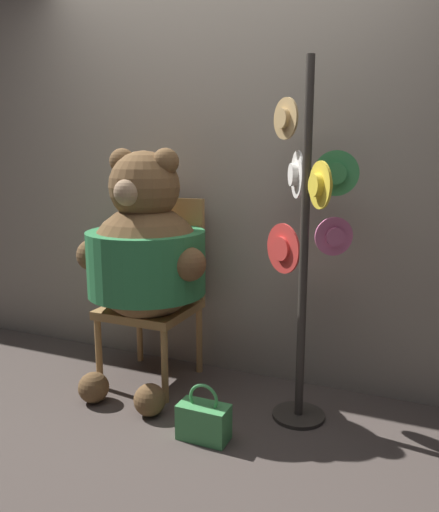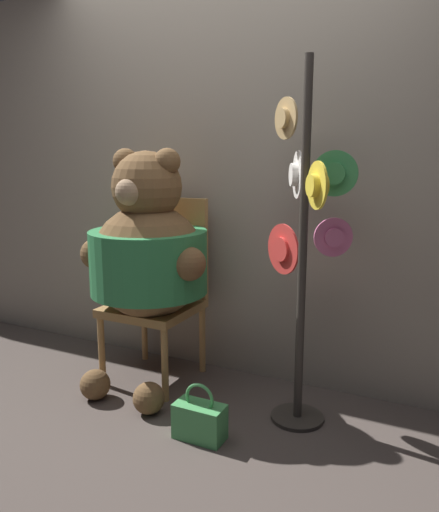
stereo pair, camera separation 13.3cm
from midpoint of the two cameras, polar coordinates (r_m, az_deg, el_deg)
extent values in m
plane|color=#4C423D|center=(2.80, -3.66, -18.19)|extent=(14.00, 14.00, 0.00)
cube|color=gray|center=(3.12, 3.15, 8.77)|extent=(8.00, 0.10, 2.48)
cylinder|color=#B2844C|center=(3.14, -12.11, -10.64)|extent=(0.04, 0.04, 0.43)
cylinder|color=#B2844C|center=(2.89, -4.93, -12.33)|extent=(0.04, 0.04, 0.43)
cylinder|color=#B2844C|center=(3.47, -7.49, -8.27)|extent=(0.04, 0.04, 0.43)
cylinder|color=#B2844C|center=(3.26, -0.79, -9.52)|extent=(0.04, 0.04, 0.43)
cube|color=#B2844C|center=(3.10, -6.43, -5.95)|extent=(0.51, 0.51, 0.05)
cube|color=#B2844C|center=(3.21, -4.30, 1.02)|extent=(0.51, 0.04, 0.64)
sphere|color=brown|center=(2.94, -6.80, -0.64)|extent=(0.67, 0.67, 0.67)
cylinder|color=#2D7F47|center=(2.94, -6.80, -0.64)|extent=(0.69, 0.69, 0.37)
sphere|color=brown|center=(2.88, -7.01, 7.88)|extent=(0.40, 0.40, 0.40)
sphere|color=brown|center=(2.96, -9.40, 10.64)|extent=(0.15, 0.15, 0.15)
sphere|color=brown|center=(2.80, -4.62, 10.72)|extent=(0.15, 0.15, 0.15)
sphere|color=#997A5B|center=(2.74, -8.97, 7.23)|extent=(0.15, 0.15, 0.15)
sphere|color=brown|center=(3.05, -12.71, 0.24)|extent=(0.19, 0.19, 0.19)
sphere|color=brown|center=(2.70, -2.10, -0.91)|extent=(0.19, 0.19, 0.19)
sphere|color=brown|center=(3.03, -12.72, -14.12)|extent=(0.17, 0.17, 0.17)
sphere|color=brown|center=(2.84, -6.66, -15.81)|extent=(0.17, 0.17, 0.17)
cylinder|color=#332D28|center=(2.84, 10.26, -17.68)|extent=(0.28, 0.28, 0.02)
cylinder|color=#332D28|center=(2.53, 10.99, 0.75)|extent=(0.04, 0.04, 1.84)
cylinder|color=#D16693|center=(2.56, 14.33, 2.08)|extent=(0.18, 0.11, 0.20)
cylinder|color=#D16693|center=(2.56, 14.33, 2.08)|extent=(0.11, 0.09, 0.09)
cylinder|color=silver|center=(2.68, 10.36, 9.13)|extent=(0.13, 0.23, 0.25)
cylinder|color=silver|center=(2.68, 10.36, 9.13)|extent=(0.12, 0.14, 0.12)
cylinder|color=yellow|center=(2.34, 12.73, 7.87)|extent=(0.14, 0.18, 0.22)
cylinder|color=yellow|center=(2.34, 12.73, 7.87)|extent=(0.12, 0.13, 0.11)
cylinder|color=#3D9351|center=(2.47, 14.57, 9.12)|extent=(0.22, 0.03, 0.22)
cylinder|color=#3D9351|center=(2.47, 14.57, 9.12)|extent=(0.11, 0.07, 0.10)
cylinder|color=red|center=(2.66, 8.69, 0.78)|extent=(0.22, 0.17, 0.27)
cylinder|color=red|center=(2.66, 8.69, 0.78)|extent=(0.13, 0.11, 0.13)
cylinder|color=tan|center=(2.66, 9.08, 15.28)|extent=(0.17, 0.15, 0.21)
cylinder|color=tan|center=(2.66, 9.08, 15.28)|extent=(0.12, 0.11, 0.10)
cube|color=#479E56|center=(2.60, -0.74, -18.41)|extent=(0.25, 0.13, 0.18)
torus|color=#479E56|center=(2.54, -0.74, -15.96)|extent=(0.15, 0.02, 0.15)
camera|label=1|loc=(0.07, -88.59, 0.28)|focal=35.00mm
camera|label=2|loc=(0.07, 91.41, -0.28)|focal=35.00mm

